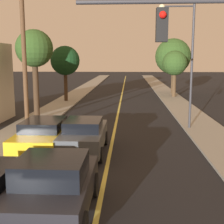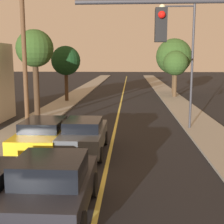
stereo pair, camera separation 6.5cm
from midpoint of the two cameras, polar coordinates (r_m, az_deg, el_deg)
name	(u,v)px [view 1 (the left image)]	position (r m, az deg, el deg)	size (l,w,h in m)	color
road_surface	(122,92)	(40.06, 1.86, 3.63)	(8.35, 80.00, 0.01)	black
sidewalk_left	(80,92)	(40.53, -5.84, 3.73)	(2.50, 80.00, 0.12)	gray
sidewalk_right	(165,92)	(40.30, 9.61, 3.61)	(2.50, 80.00, 0.12)	gray
car_near_lane_front	(53,186)	(8.77, -10.87, -13.09)	(2.12, 4.00, 1.69)	black
car_near_lane_second	(84,135)	(14.19, -5.26, -4.28)	(1.90, 4.40, 1.57)	#474C51
car_outer_lane_second	(45,134)	(14.73, -12.26, -4.00)	(2.08, 5.01, 1.51)	gold
traffic_signal_mast	(219,62)	(9.13, 18.84, 8.69)	(5.28, 0.42, 5.88)	#333338
streetlamp_right	(184,49)	(19.02, 12.94, 11.09)	(2.09, 0.36, 7.23)	#333338
utility_pole_left	(24,53)	(17.56, -15.90, 10.41)	(1.60, 0.24, 8.56)	#513823
tree_left_near	(65,61)	(31.23, -8.62, 9.22)	(2.85, 2.85, 5.37)	#3D2B1C
tree_left_far	(34,50)	(22.03, -14.10, 10.97)	(2.52, 2.52, 6.07)	#3D2B1C
tree_right_near	(175,64)	(34.96, 11.33, 8.68)	(2.69, 2.69, 5.01)	#4C3823
tree_right_far	(173,56)	(38.23, 11.04, 9.93)	(4.21, 4.21, 6.51)	#4C3823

